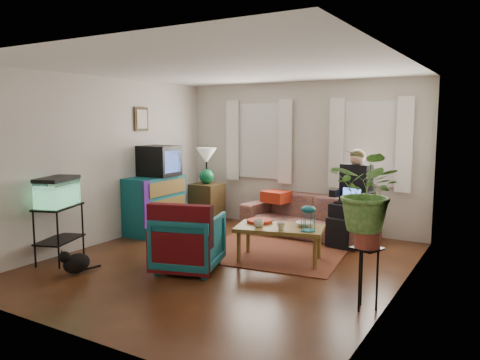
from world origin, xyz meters
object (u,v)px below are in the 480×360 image
Objects in this scene: sofa at (308,209)px; armchair at (189,239)px; side_table at (207,203)px; dresser at (155,205)px; plant_stand at (366,278)px; coffee_table at (280,244)px; aquarium_stand at (60,234)px.

sofa is 2.79× the size of armchair.
sofa is 2.00m from side_table.
side_table is 1.14m from dresser.
side_table is at bearing 145.88° from plant_stand.
coffee_table is (0.86, 0.93, -0.16)m from armchair.
sofa is 1.92× the size of coffee_table.
dresser is 4.31m from plant_stand.
aquarium_stand is at bearing -96.58° from side_table.
sofa is at bearing 24.45° from dresser.
armchair is (1.73, 0.62, 0.02)m from aquarium_stand.
plant_stand is at bearing -12.10° from aquarium_stand.
dresser is at bearing 156.41° from coffee_table.
aquarium_stand is 3.02m from coffee_table.
dresser reaches higher than coffee_table.
dresser reaches higher than plant_stand.
side_table is 0.92× the size of armchair.
sofa is at bearing 33.81° from aquarium_stand.
sofa is at bearing 123.40° from plant_stand.
sofa reaches higher than aquarium_stand.
armchair is (-0.62, -2.50, -0.04)m from sofa.
plant_stand is at bearing -46.88° from sofa.
side_table is 2.69m from coffee_table.
aquarium_stand reaches higher than coffee_table.
sofa is at bearing 83.93° from coffee_table.
coffee_table is 1.81m from plant_stand.
plant_stand is (2.34, -0.11, -0.08)m from armchair.
plant_stand is (4.06, -1.44, -0.16)m from dresser.
dresser is 1.96m from aquarium_stand.
aquarium_stand is 0.66× the size of coffee_table.
armchair reaches higher than side_table.
dresser is at bearing -54.67° from armchair.
aquarium_stand is (-0.01, -1.96, -0.10)m from dresser.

